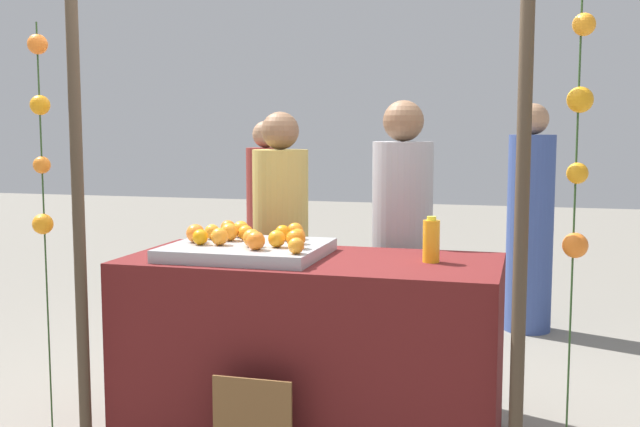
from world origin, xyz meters
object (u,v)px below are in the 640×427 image
(orange_0, at_px, (212,232))
(vendor_left, at_px, (281,260))
(juice_bottle, at_px, (431,241))
(vendor_right, at_px, (402,262))
(stall_counter, at_px, (312,348))
(orange_1, at_px, (295,231))

(orange_0, height_order, vendor_left, vendor_left)
(juice_bottle, bearing_deg, vendor_left, 145.53)
(juice_bottle, xyz_separation_m, vendor_left, (-0.96, 0.66, -0.24))
(vendor_left, bearing_deg, orange_0, -104.68)
(vendor_left, distance_m, vendor_right, 0.72)
(orange_0, bearing_deg, vendor_left, 75.32)
(juice_bottle, distance_m, vendor_right, 0.72)
(stall_counter, xyz_separation_m, vendor_right, (0.33, 0.67, 0.33))
(orange_0, bearing_deg, juice_bottle, -1.87)
(juice_bottle, relative_size, vendor_right, 0.13)
(orange_0, bearing_deg, vendor_right, 34.42)
(orange_1, bearing_deg, orange_0, -163.93)
(orange_0, xyz_separation_m, juice_bottle, (1.12, -0.04, 0.00))
(orange_0, relative_size, vendor_left, 0.05)
(vendor_left, bearing_deg, vendor_right, -1.47)
(vendor_left, relative_size, vendor_right, 0.97)
(stall_counter, height_order, vendor_right, vendor_right)
(stall_counter, relative_size, orange_0, 23.27)
(juice_bottle, height_order, vendor_right, vendor_right)
(orange_0, xyz_separation_m, orange_1, (0.41, 0.12, 0.00))
(orange_0, height_order, orange_1, orange_1)
(orange_0, distance_m, juice_bottle, 1.12)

